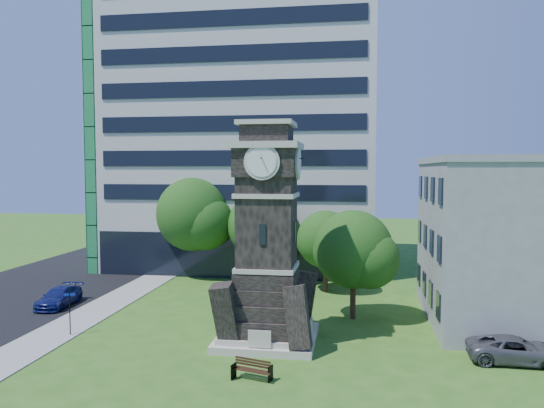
% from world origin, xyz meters
% --- Properties ---
extents(ground, '(160.00, 160.00, 0.00)m').
position_xyz_m(ground, '(0.00, 0.00, 0.00)').
color(ground, '#315E1A').
rests_on(ground, ground).
extents(sidewalk, '(3.00, 70.00, 0.06)m').
position_xyz_m(sidewalk, '(-9.50, 5.00, 0.03)').
color(sidewalk, gray).
rests_on(sidewalk, ground).
extents(clock_tower, '(5.40, 5.40, 12.22)m').
position_xyz_m(clock_tower, '(3.00, 2.00, 5.28)').
color(clock_tower, '#BBB3A3').
rests_on(clock_tower, ground).
extents(office_tall, '(26.20, 15.11, 28.60)m').
position_xyz_m(office_tall, '(-3.20, 25.84, 14.22)').
color(office_tall, silver).
rests_on(office_tall, ground).
extents(car_street_north, '(2.07, 4.61, 1.31)m').
position_xyz_m(car_street_north, '(-12.71, 7.25, 0.66)').
color(car_street_north, navy).
rests_on(car_street_north, ground).
extents(car_east_lot, '(4.71, 2.27, 1.30)m').
position_xyz_m(car_east_lot, '(15.77, 0.61, 0.65)').
color(car_east_lot, '#54555A').
rests_on(car_east_lot, ground).
extents(park_bench, '(1.82, 0.48, 0.94)m').
position_xyz_m(park_bench, '(3.20, -3.49, 0.50)').
color(park_bench, black).
rests_on(park_bench, ground).
extents(street_sign, '(0.61, 0.06, 2.55)m').
position_xyz_m(street_sign, '(-8.46, 1.26, 1.60)').
color(street_sign, black).
rests_on(street_sign, ground).
extents(tree_nw, '(7.22, 6.56, 8.92)m').
position_xyz_m(tree_nw, '(-6.34, 18.67, 5.41)').
color(tree_nw, '#332114').
rests_on(tree_nw, ground).
extents(tree_nc, '(6.47, 5.88, 7.79)m').
position_xyz_m(tree_nc, '(0.10, 17.57, 4.65)').
color(tree_nc, '#332114').
rests_on(tree_nc, ground).
extents(tree_ne, '(4.99, 4.54, 6.42)m').
position_xyz_m(tree_ne, '(5.64, 14.62, 3.98)').
color(tree_ne, '#332114').
rests_on(tree_ne, ground).
extents(tree_east, '(5.53, 5.03, 7.03)m').
position_xyz_m(tree_east, '(7.79, 7.27, 4.33)').
color(tree_east, '#332114').
rests_on(tree_east, ground).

